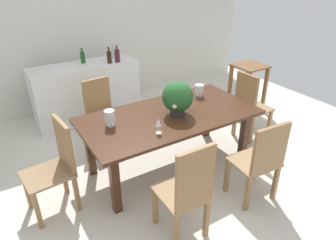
# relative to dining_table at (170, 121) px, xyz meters

# --- Properties ---
(ground_plane) EXTENTS (7.04, 7.04, 0.00)m
(ground_plane) POSITION_rel_dining_table_xyz_m (0.00, -0.09, -0.65)
(ground_plane) COLOR silver
(back_wall) EXTENTS (6.40, 0.10, 2.60)m
(back_wall) POSITION_rel_dining_table_xyz_m (0.00, 2.51, 0.65)
(back_wall) COLOR silver
(back_wall) RESTS_ON ground
(dining_table) EXTENTS (2.09, 1.07, 0.74)m
(dining_table) POSITION_rel_dining_table_xyz_m (0.00, 0.00, 0.00)
(dining_table) COLOR #422616
(dining_table) RESTS_ON ground
(chair_head_end) EXTENTS (0.51, 0.47, 0.99)m
(chair_head_end) POSITION_rel_dining_table_xyz_m (-1.34, 0.01, -0.11)
(chair_head_end) COLOR olive
(chair_head_end) RESTS_ON ground
(chair_far_left) EXTENTS (0.46, 0.47, 0.93)m
(chair_far_left) POSITION_rel_dining_table_xyz_m (-0.48, 1.03, -0.13)
(chair_far_left) COLOR olive
(chair_far_left) RESTS_ON ground
(chair_near_left) EXTENTS (0.42, 0.46, 1.05)m
(chair_near_left) POSITION_rel_dining_table_xyz_m (-0.47, -1.05, -0.08)
(chair_near_left) COLOR olive
(chair_near_left) RESTS_ON ground
(chair_near_right) EXTENTS (0.49, 0.45, 0.97)m
(chair_near_right) POSITION_rel_dining_table_xyz_m (0.46, -1.03, -0.11)
(chair_near_right) COLOR olive
(chair_near_right) RESTS_ON ground
(chair_foot_end) EXTENTS (0.47, 0.42, 1.01)m
(chair_foot_end) POSITION_rel_dining_table_xyz_m (1.35, -0.00, -0.10)
(chair_foot_end) COLOR olive
(chair_foot_end) RESTS_ON ground
(flower_centerpiece) EXTENTS (0.37, 0.37, 0.40)m
(flower_centerpiece) POSITION_rel_dining_table_xyz_m (0.09, -0.04, 0.31)
(flower_centerpiece) COLOR #333338
(flower_centerpiece) RESTS_ON dining_table
(crystal_vase_left) EXTENTS (0.12, 0.12, 0.16)m
(crystal_vase_left) POSITION_rel_dining_table_xyz_m (0.63, 0.26, 0.20)
(crystal_vase_left) COLOR silver
(crystal_vase_left) RESTS_ON dining_table
(crystal_vase_center_near) EXTENTS (0.11, 0.11, 0.19)m
(crystal_vase_center_near) POSITION_rel_dining_table_xyz_m (-0.70, 0.10, 0.21)
(crystal_vase_center_near) COLOR silver
(crystal_vase_center_near) RESTS_ON dining_table
(wine_glass) EXTENTS (0.06, 0.06, 0.17)m
(wine_glass) POSITION_rel_dining_table_xyz_m (-0.33, -0.31, 0.21)
(wine_glass) COLOR silver
(wine_glass) RESTS_ON dining_table
(kitchen_counter) EXTENTS (1.65, 0.55, 0.94)m
(kitchen_counter) POSITION_rel_dining_table_xyz_m (-0.42, 1.85, -0.18)
(kitchen_counter) COLOR silver
(kitchen_counter) RESTS_ON ground
(wine_bottle_green) EXTENTS (0.07, 0.07, 0.22)m
(wine_bottle_green) POSITION_rel_dining_table_xyz_m (0.13, 1.94, 0.37)
(wine_bottle_green) COLOR #B2BFB7
(wine_bottle_green) RESTS_ON kitchen_counter
(wine_bottle_dark) EXTENTS (0.07, 0.07, 0.25)m
(wine_bottle_dark) POSITION_rel_dining_table_xyz_m (-0.04, 1.70, 0.38)
(wine_bottle_dark) COLOR black
(wine_bottle_dark) RESTS_ON kitchen_counter
(wine_bottle_clear) EXTENTS (0.07, 0.07, 0.24)m
(wine_bottle_clear) POSITION_rel_dining_table_xyz_m (-0.39, 1.92, 0.38)
(wine_bottle_clear) COLOR #194C1E
(wine_bottle_clear) RESTS_ON kitchen_counter
(wine_bottle_amber) EXTENTS (0.08, 0.08, 0.26)m
(wine_bottle_amber) POSITION_rel_dining_table_xyz_m (0.09, 1.69, 0.39)
(wine_bottle_amber) COLOR #511E28
(wine_bottle_amber) RESTS_ON kitchen_counter
(side_table) EXTENTS (0.50, 0.50, 0.80)m
(side_table) POSITION_rel_dining_table_xyz_m (2.09, 0.76, -0.08)
(side_table) COLOR brown
(side_table) RESTS_ON ground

